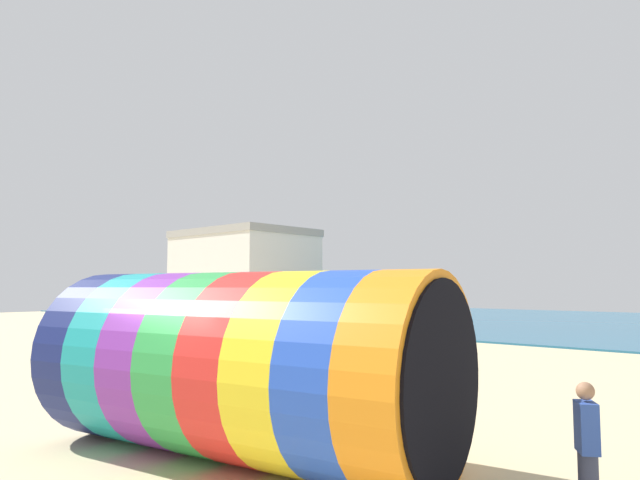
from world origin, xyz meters
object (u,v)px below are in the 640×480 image
object	(u,v)px
giant_inflatable_tube	(242,364)
kite_handler	(587,450)
bystander_mid_beach	(385,343)
bystander_near_water	(257,334)

from	to	relation	value
giant_inflatable_tube	kite_handler	xyz separation A→B (m)	(5.12, 1.25, -0.70)
giant_inflatable_tube	kite_handler	world-z (taller)	giant_inflatable_tube
kite_handler	bystander_mid_beach	xyz separation A→B (m)	(-9.39, 8.82, 0.03)
giant_inflatable_tube	bystander_mid_beach	size ratio (longest dim) A/B	4.39
kite_handler	bystander_near_water	distance (m)	19.02
giant_inflatable_tube	bystander_near_water	world-z (taller)	giant_inflatable_tube
kite_handler	bystander_near_water	xyz separation A→B (m)	(-16.61, 9.27, -0.08)
bystander_near_water	bystander_mid_beach	xyz separation A→B (m)	(7.21, -0.45, 0.10)
kite_handler	bystander_mid_beach	world-z (taller)	bystander_mid_beach
kite_handler	bystander_near_water	world-z (taller)	kite_handler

